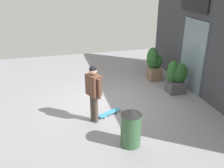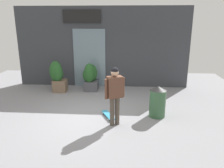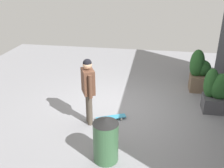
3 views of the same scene
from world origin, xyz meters
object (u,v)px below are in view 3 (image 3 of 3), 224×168
(skateboard, at_px, (111,117))
(trash_bin, at_px, (106,139))
(planter_box_right, at_px, (198,69))
(planter_box_left, at_px, (216,90))
(skateboarder, at_px, (88,85))

(skateboard, distance_m, trash_bin, 1.59)
(skateboard, distance_m, planter_box_right, 3.38)
(trash_bin, bearing_deg, planter_box_left, 134.91)
(skateboarder, relative_size, planter_box_left, 1.42)
(skateboard, bearing_deg, trash_bin, -109.55)
(planter_box_left, relative_size, trash_bin, 1.21)
(planter_box_left, distance_m, trash_bin, 3.56)
(planter_box_right, bearing_deg, planter_box_left, 12.30)
(skateboarder, height_order, trash_bin, skateboarder)
(skateboarder, xyz_separation_m, planter_box_right, (-2.53, 2.90, -0.35))
(skateboard, xyz_separation_m, trash_bin, (1.52, 0.16, 0.43))
(planter_box_right, xyz_separation_m, trash_bin, (3.83, -2.23, -0.20))
(planter_box_right, relative_size, trash_bin, 1.33)
(skateboard, relative_size, planter_box_left, 0.65)
(trash_bin, bearing_deg, skateboarder, -152.55)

